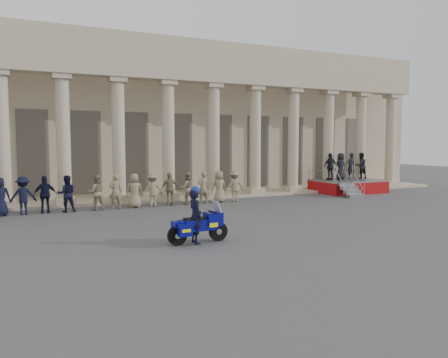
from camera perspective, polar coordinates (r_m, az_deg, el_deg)
The scene contains 6 objects.
ground at distance 15.50m, azimuth -2.80°, elevation -6.64°, with size 90.00×90.00×0.00m, color #434346.
building at distance 29.43m, azimuth -13.74°, elevation 7.44°, with size 40.00×12.50×9.00m.
officer_rank at distance 20.47m, azimuth -23.15°, elevation -1.94°, with size 19.84×0.62×1.63m.
reviewing_stand at distance 28.04m, azimuth 15.82°, elevation 0.81°, with size 3.99×3.89×2.45m.
motorcycle at distance 13.39m, azimuth -3.32°, elevation -6.07°, with size 1.97×0.81×1.26m.
rider at distance 13.29m, azimuth -3.75°, elevation -4.71°, with size 0.42×0.62×1.76m.
Camera 1 is at (-5.68, -14.10, 3.04)m, focal length 35.00 mm.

